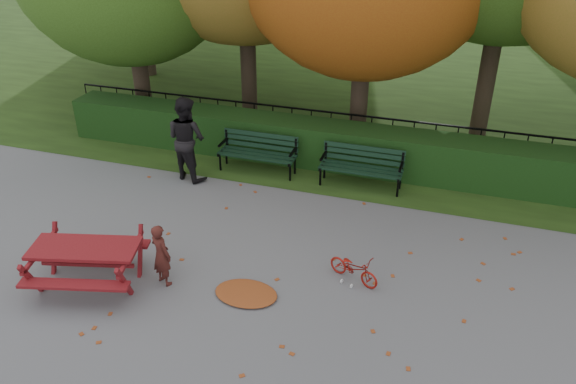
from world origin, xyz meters
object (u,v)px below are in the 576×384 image
(child, at_px, (161,255))
(picnic_table, at_px, (86,255))
(adult, at_px, (187,138))
(bench_left, at_px, (258,150))
(bicycle, at_px, (354,268))
(bench_right, at_px, (362,164))

(child, bearing_deg, picnic_table, 42.63)
(picnic_table, distance_m, adult, 4.02)
(bench_left, relative_size, bicycle, 1.90)
(picnic_table, xyz_separation_m, bicycle, (4.17, 1.42, -0.33))
(bench_left, xyz_separation_m, adult, (-1.38, -0.80, 0.43))
(bench_left, xyz_separation_m, bicycle, (2.95, -3.38, -0.27))
(adult, bearing_deg, picnic_table, 109.93)
(bench_right, xyz_separation_m, bicycle, (0.55, -3.38, -0.27))
(bench_right, height_order, picnic_table, bench_right)
(bench_right, xyz_separation_m, picnic_table, (-3.62, -4.80, 0.06))
(bench_right, bearing_deg, bicycle, -80.68)
(bench_right, relative_size, picnic_table, 0.89)
(child, xyz_separation_m, bicycle, (3.01, 1.02, -0.31))
(bench_right, xyz_separation_m, adult, (-3.78, -0.80, 0.43))
(adult, bearing_deg, bench_right, -150.41)
(bench_left, xyz_separation_m, child, (-0.06, -4.40, 0.04))
(picnic_table, relative_size, child, 1.81)
(picnic_table, xyz_separation_m, adult, (-0.16, 4.00, 0.38))
(bench_left, relative_size, picnic_table, 0.89)
(child, height_order, adult, adult)
(bench_left, distance_m, bench_right, 2.40)
(bicycle, bearing_deg, bench_left, 63.91)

